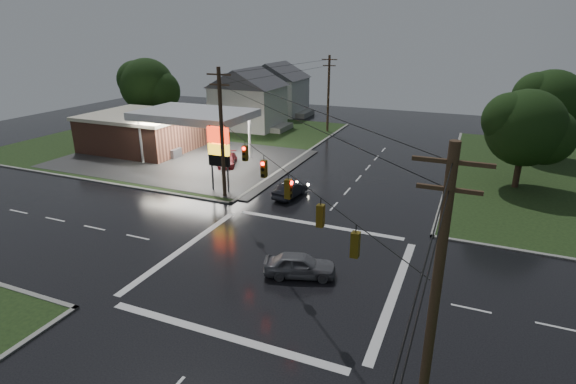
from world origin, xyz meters
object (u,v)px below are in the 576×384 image
at_px(gas_station, 150,130).
at_px(tree_ne_near, 527,128).
at_px(car_north, 290,190).
at_px(tree_nw_behind, 148,86).
at_px(house_far, 276,88).
at_px(utility_pole_nw, 222,132).
at_px(house_near, 249,98).
at_px(car_crossing, 300,265).
at_px(utility_pole_se, 434,306).
at_px(tree_ne_far, 551,104).
at_px(car_pump, 228,160).
at_px(pylon_sign, 219,148).
at_px(utility_pole_n, 328,93).

height_order(gas_station, tree_ne_near, tree_ne_near).
bearing_deg(gas_station, car_north, -20.56).
bearing_deg(tree_nw_behind, house_far, 56.56).
height_order(utility_pole_nw, house_far, utility_pole_nw).
distance_m(house_near, car_crossing, 42.91).
bearing_deg(house_near, car_north, -55.48).
xyz_separation_m(utility_pole_se, tree_ne_far, (7.65, 43.49, 0.46)).
relative_size(utility_pole_nw, car_north, 2.78).
bearing_deg(car_north, car_pump, -23.87).
height_order(utility_pole_nw, car_north, utility_pole_nw).
height_order(gas_station, house_far, house_far).
height_order(gas_station, car_north, gas_station).
bearing_deg(car_north, tree_nw_behind, -23.60).
bearing_deg(tree_ne_far, tree_ne_near, -104.07).
relative_size(pylon_sign, tree_ne_near, 0.67).
relative_size(tree_ne_far, car_crossing, 2.31).
bearing_deg(tree_ne_far, house_near, 176.99).
bearing_deg(pylon_sign, gas_station, 148.78).
relative_size(house_far, car_north, 2.79).
bearing_deg(tree_ne_near, house_far, 144.23).
relative_size(gas_station, utility_pole_se, 2.38).
height_order(car_north, car_pump, car_north).
relative_size(utility_pole_se, tree_ne_near, 1.22).
height_order(house_near, tree_ne_near, tree_ne_near).
relative_size(utility_pole_nw, tree_ne_far, 1.12).
bearing_deg(utility_pole_n, tree_nw_behind, -161.79).
xyz_separation_m(house_far, tree_nw_behind, (-11.89, -18.01, 1.77)).
distance_m(house_near, car_north, 29.80).
relative_size(tree_nw_behind, car_north, 2.52).
relative_size(utility_pole_se, house_near, 1.00).
bearing_deg(car_pump, pylon_sign, -86.50).
xyz_separation_m(house_near, car_crossing, (22.41, -36.40, -3.68)).
distance_m(gas_station, utility_pole_n, 24.60).
height_order(utility_pole_se, house_near, utility_pole_se).
bearing_deg(tree_nw_behind, car_crossing, -40.73).
height_order(utility_pole_nw, car_crossing, utility_pole_nw).
height_order(house_near, tree_ne_far, tree_ne_far).
bearing_deg(utility_pole_n, gas_station, -131.47).
distance_m(utility_pole_nw, tree_ne_near, 26.74).
bearing_deg(car_pump, house_near, 88.48).
xyz_separation_m(car_crossing, car_pump, (-15.49, 18.20, -0.11)).
bearing_deg(house_far, car_pump, -75.31).
distance_m(pylon_sign, car_pump, 8.79).
distance_m(house_far, tree_ne_far, 41.57).
height_order(utility_pole_nw, tree_ne_far, utility_pole_nw).
bearing_deg(house_far, pylon_sign, -73.02).
distance_m(car_north, car_crossing, 13.31).
bearing_deg(tree_nw_behind, car_north, -31.76).
xyz_separation_m(utility_pole_nw, car_crossing, (10.96, -9.90, -5.00)).
distance_m(utility_pole_n, car_crossing, 40.22).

